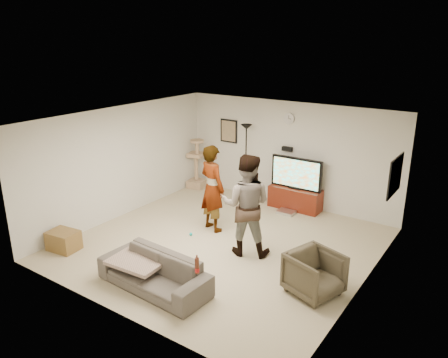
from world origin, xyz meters
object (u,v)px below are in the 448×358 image
Objects in this scene: armchair at (314,274)px; sofa at (154,272)px; tv at (296,173)px; floor_lamp at (246,162)px; beer_bottle at (197,266)px; person_right at (246,205)px; cat_tree at (196,163)px; tv_stand at (295,198)px; person_left at (212,188)px; side_table at (64,241)px.

sofa is at bearing 139.16° from armchair.
floor_lamp reaches higher than tv.
tv reaches higher than beer_bottle.
tv is 0.66× the size of floor_lamp.
person_right is 0.99× the size of sofa.
beer_bottle is at bearing 77.29° from person_right.
tv is at bearing 96.54° from beer_bottle.
tv is 0.92× the size of cat_tree.
beer_bottle is 1.90m from armchair.
tv is (0.00, 0.00, 0.63)m from tv_stand.
person_left is at bearing -114.78° from tv.
armchair is (1.64, -0.57, -0.62)m from person_right.
person_right reaches higher than tv.
side_table is at bearing 124.40° from armchair.
sofa is (-0.58, -1.89, -0.68)m from person_right.
person_right is (0.19, -2.54, 0.08)m from tv.
person_left reaches higher than tv_stand.
tv_stand is at bearing 48.74° from armchair.
cat_tree reaches higher than armchair.
beer_bottle is (0.51, -4.43, 0.43)m from tv_stand.
beer_bottle reaches higher than sofa.
floor_lamp is at bearing -178.51° from tv.
floor_lamp reaches higher than cat_tree.
armchair is at bearing -32.53° from cat_tree.
tv is 2.20× the size of side_table.
cat_tree is 0.70× the size of person_right.
floor_lamp is 3.33× the size of side_table.
tv_stand is 5.22m from side_table.
armchair is (1.83, -3.11, 0.09)m from tv_stand.
floor_lamp is 4.55m from sofa.
armchair is at bearing 45.07° from beer_bottle.
cat_tree is 5.40× the size of beer_bottle.
floor_lamp is at bearing 105.35° from sofa.
person_left is 3.26× the size of side_table.
tv_stand is 4.48m from beer_bottle.
beer_bottle is at bearing -0.02° from side_table.
beer_bottle is at bearing 2.82° from sofa.
cat_tree is at bearing 91.72° from side_table.
tv is 5.26m from side_table.
person_right reaches higher than sofa.
tv is 0.64× the size of sofa.
beer_bottle is at bearing -66.92° from floor_lamp.
tv_stand is 0.92× the size of cat_tree.
sofa is at bearing -0.03° from side_table.
side_table is (0.13, -4.33, -0.49)m from cat_tree.
person_left reaches higher than cat_tree.
sofa reaches higher than side_table.
tv reaches higher than armchair.
tv is 2.90m from cat_tree.
armchair is (1.32, 1.32, -0.34)m from beer_bottle.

